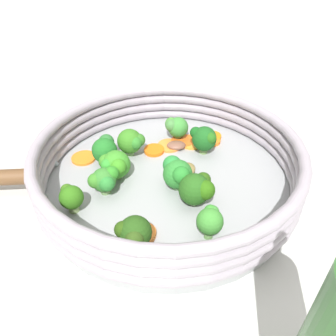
{
  "coord_description": "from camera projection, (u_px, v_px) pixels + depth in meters",
  "views": [
    {
      "loc": [
        0.27,
        0.25,
        0.31
      ],
      "look_at": [
        0.0,
        0.0,
        0.03
      ],
      "focal_mm": 35.0,
      "sensor_mm": 36.0,
      "label": 1
    }
  ],
  "objects": [
    {
      "name": "ground_plane",
      "position": [
        168.0,
        186.0,
        0.48
      ],
      "size": [
        4.0,
        4.0,
        0.0
      ],
      "primitive_type": "plane",
      "color": "beige"
    },
    {
      "name": "skillet",
      "position": [
        168.0,
        181.0,
        0.48
      ],
      "size": [
        0.35,
        0.35,
        0.02
      ],
      "primitive_type": "cylinder",
      "color": "#939699",
      "rests_on": "ground_plane"
    },
    {
      "name": "skillet_rim_wall",
      "position": [
        168.0,
        159.0,
        0.45
      ],
      "size": [
        0.37,
        0.37,
        0.06
      ],
      "color": "#988E99",
      "rests_on": "skillet"
    },
    {
      "name": "skillet_rivet_left",
      "position": [
        55.0,
        164.0,
        0.49
      ],
      "size": [
        0.01,
        0.01,
        0.01
      ],
      "primitive_type": "sphere",
      "color": "#8E949C",
      "rests_on": "skillet"
    },
    {
      "name": "skillet_rivet_right",
      "position": [
        44.0,
        197.0,
        0.43
      ],
      "size": [
        0.01,
        0.01,
        0.01
      ],
      "primitive_type": "sphere",
      "color": "#939A9B",
      "rests_on": "skillet"
    },
    {
      "name": "carrot_slice_0",
      "position": [
        213.0,
        136.0,
        0.55
      ],
      "size": [
        0.03,
        0.03,
        0.01
      ],
      "primitive_type": "cylinder",
      "rotation": [
        0.0,
        0.0,
        3.09
      ],
      "color": "orange",
      "rests_on": "skillet"
    },
    {
      "name": "carrot_slice_1",
      "position": [
        192.0,
        142.0,
        0.54
      ],
      "size": [
        0.05,
        0.05,
        0.0
      ],
      "primitive_type": "cylinder",
      "rotation": [
        0.0,
        0.0,
        6.12
      ],
      "color": "orange",
      "rests_on": "skillet"
    },
    {
      "name": "carrot_slice_2",
      "position": [
        84.0,
        158.0,
        0.5
      ],
      "size": [
        0.05,
        0.05,
        0.0
      ],
      "primitive_type": "cylinder",
      "rotation": [
        0.0,
        0.0,
        0.46
      ],
      "color": "orange",
      "rests_on": "skillet"
    },
    {
      "name": "carrot_slice_3",
      "position": [
        154.0,
        150.0,
        0.52
      ],
      "size": [
        0.04,
        0.04,
        0.01
      ],
      "primitive_type": "cylinder",
      "rotation": [
        0.0,
        0.0,
        4.96
      ],
      "color": "orange",
      "rests_on": "skillet"
    },
    {
      "name": "carrot_slice_4",
      "position": [
        183.0,
        141.0,
        0.54
      ],
      "size": [
        0.06,
        0.06,
        0.0
      ],
      "primitive_type": "cylinder",
      "rotation": [
        0.0,
        0.0,
        2.4
      ],
      "color": "#DB5C1C",
      "rests_on": "skillet"
    },
    {
      "name": "carrot_slice_5",
      "position": [
        169.0,
        146.0,
        0.53
      ],
      "size": [
        0.05,
        0.05,
        0.0
      ],
      "primitive_type": "cylinder",
      "rotation": [
        0.0,
        0.0,
        2.26
      ],
      "color": "orange",
      "rests_on": "skillet"
    },
    {
      "name": "carrot_slice_6",
      "position": [
        142.0,
        234.0,
        0.38
      ],
      "size": [
        0.04,
        0.04,
        0.01
      ],
      "primitive_type": "cylinder",
      "rotation": [
        0.0,
        0.0,
        4.19
      ],
      "color": "orange",
      "rests_on": "skillet"
    },
    {
      "name": "carrot_slice_7",
      "position": [
        212.0,
        141.0,
        0.54
      ],
      "size": [
        0.03,
        0.03,
        0.01
      ],
      "primitive_type": "cylinder",
      "rotation": [
        0.0,
        0.0,
        3.09
      ],
      "color": "orange",
      "rests_on": "skillet"
    },
    {
      "name": "broccoli_floret_0",
      "position": [
        104.0,
        180.0,
        0.43
      ],
      "size": [
        0.04,
        0.04,
        0.04
      ],
      "color": "#63854E",
      "rests_on": "skillet"
    },
    {
      "name": "broccoli_floret_1",
      "position": [
        105.0,
        149.0,
        0.48
      ],
      "size": [
        0.04,
        0.04,
        0.04
      ],
      "color": "#6EA75F",
      "rests_on": "skillet"
    },
    {
      "name": "broccoli_floret_2",
      "position": [
        204.0,
        138.0,
        0.5
      ],
      "size": [
        0.04,
        0.04,
        0.04
      ],
      "color": "#6A8B4B",
      "rests_on": "skillet"
    },
    {
      "name": "broccoli_floret_3",
      "position": [
        197.0,
        189.0,
        0.41
      ],
      "size": [
        0.04,
        0.05,
        0.05
      ],
      "color": "#78955D",
      "rests_on": "skillet"
    },
    {
      "name": "broccoli_floret_4",
      "position": [
        177.0,
        173.0,
        0.44
      ],
      "size": [
        0.04,
        0.05,
        0.04
      ],
      "color": "#7CA46C",
      "rests_on": "skillet"
    },
    {
      "name": "broccoli_floret_5",
      "position": [
        176.0,
        127.0,
        0.53
      ],
      "size": [
        0.04,
        0.04,
        0.04
      ],
      "color": "#7A9558",
      "rests_on": "skillet"
    },
    {
      "name": "broccoli_floret_6",
      "position": [
        132.0,
        141.0,
        0.5
      ],
      "size": [
        0.04,
        0.04,
        0.04
      ],
      "color": "#7DB060",
      "rests_on": "skillet"
    },
    {
      "name": "broccoli_floret_7",
      "position": [
        115.0,
        165.0,
        0.45
      ],
      "size": [
        0.04,
        0.05,
        0.04
      ],
      "color": "#6A8F4E",
      "rests_on": "skillet"
    },
    {
      "name": "broccoli_floret_8",
      "position": [
        210.0,
        220.0,
        0.37
      ],
      "size": [
        0.03,
        0.03,
        0.04
      ],
      "color": "#61934A",
      "rests_on": "skillet"
    },
    {
      "name": "broccoli_floret_9",
      "position": [
        134.0,
        234.0,
        0.34
      ],
      "size": [
        0.04,
        0.04,
        0.05
      ],
      "color": "#87A36A",
      "rests_on": "skillet"
    },
    {
      "name": "broccoli_floret_10",
      "position": [
        71.0,
        196.0,
        0.4
      ],
      "size": [
        0.03,
        0.03,
        0.04
      ],
      "color": "#7B9457",
      "rests_on": "skillet"
    },
    {
      "name": "mushroom_piece_0",
      "position": [
        186.0,
        170.0,
        0.47
      ],
      "size": [
        0.04,
        0.03,
        0.01
      ],
      "primitive_type": "ellipsoid",
      "rotation": [
        0.0,
        0.0,
        3.43
      ],
      "color": "olive",
      "rests_on": "skillet"
    },
    {
      "name": "mushroom_piece_1",
      "position": [
        176.0,
        145.0,
        0.52
      ],
      "size": [
        0.04,
        0.04,
        0.01
      ],
      "primitive_type": "ellipsoid",
      "rotation": [
        0.0,
        0.0,
        5.49
      ],
      "color": "brown",
      "rests_on": "skillet"
    }
  ]
}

